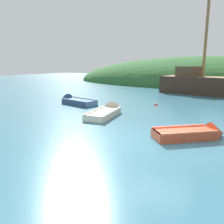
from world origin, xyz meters
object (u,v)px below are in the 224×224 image
(rowboat_outer_right, at_px, (108,113))
(buoy_red, at_px, (156,105))
(sailing_ship, at_px, (218,88))
(rowboat_portside, at_px, (194,135))
(rowboat_far, at_px, (74,102))

(rowboat_outer_right, xyz_separation_m, buoy_red, (1.51, 4.82, -0.11))
(sailing_ship, distance_m, rowboat_outer_right, 14.80)
(rowboat_portside, xyz_separation_m, buoy_red, (-4.30, 6.90, -0.14))
(rowboat_portside, bearing_deg, buoy_red, 79.60)
(rowboat_outer_right, distance_m, buoy_red, 5.05)
(sailing_ship, height_order, rowboat_outer_right, sailing_ship)
(sailing_ship, relative_size, rowboat_portside, 4.78)
(rowboat_far, distance_m, rowboat_outer_right, 4.94)
(sailing_ship, xyz_separation_m, buoy_red, (-3.51, -9.09, -0.74))
(rowboat_far, bearing_deg, rowboat_portside, 169.07)
(rowboat_far, relative_size, buoy_red, 13.45)
(rowboat_far, height_order, rowboat_outer_right, rowboat_far)
(rowboat_portside, xyz_separation_m, rowboat_outer_right, (-5.82, 2.07, -0.02))
(rowboat_far, bearing_deg, buoy_red, -144.36)
(rowboat_portside, bearing_deg, rowboat_outer_right, 118.01)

